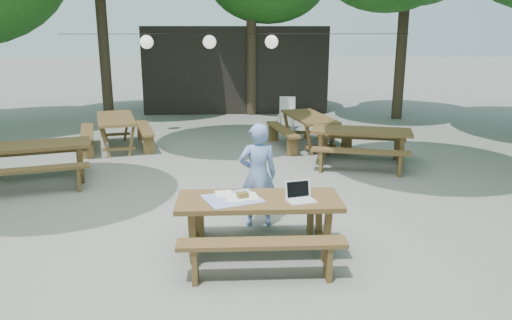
{
  "coord_description": "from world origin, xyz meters",
  "views": [
    {
      "loc": [
        0.34,
        -7.18,
        2.78
      ],
      "look_at": [
        0.66,
        -0.73,
        1.05
      ],
      "focal_mm": 35.0,
      "sensor_mm": 36.0,
      "label": 1
    }
  ],
  "objects_px": {
    "plastic_chair": "(286,121)",
    "main_picnic_table": "(259,226)",
    "picnic_table_nw": "(34,164)",
    "woman": "(258,175)"
  },
  "relations": [
    {
      "from": "main_picnic_table",
      "to": "picnic_table_nw",
      "type": "distance_m",
      "value": 4.99
    },
    {
      "from": "plastic_chair",
      "to": "main_picnic_table",
      "type": "bearing_deg",
      "value": -82.35
    },
    {
      "from": "woman",
      "to": "plastic_chair",
      "type": "bearing_deg",
      "value": -105.42
    },
    {
      "from": "main_picnic_table",
      "to": "picnic_table_nw",
      "type": "bearing_deg",
      "value": 141.39
    },
    {
      "from": "main_picnic_table",
      "to": "picnic_table_nw",
      "type": "height_order",
      "value": "same"
    },
    {
      "from": "picnic_table_nw",
      "to": "plastic_chair",
      "type": "relative_size",
      "value": 2.52
    },
    {
      "from": "picnic_table_nw",
      "to": "plastic_chair",
      "type": "bearing_deg",
      "value": 26.41
    },
    {
      "from": "plastic_chair",
      "to": "picnic_table_nw",
      "type": "bearing_deg",
      "value": -120.79
    },
    {
      "from": "woman",
      "to": "plastic_chair",
      "type": "xyz_separation_m",
      "value": [
        1.15,
        6.86,
        -0.49
      ]
    },
    {
      "from": "main_picnic_table",
      "to": "picnic_table_nw",
      "type": "relative_size",
      "value": 0.88
    }
  ]
}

